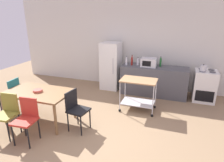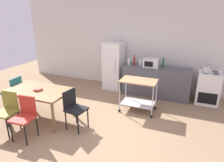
{
  "view_description": "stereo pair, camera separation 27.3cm",
  "coord_description": "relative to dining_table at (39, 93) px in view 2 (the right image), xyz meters",
  "views": [
    {
      "loc": [
        1.57,
        -3.31,
        2.46
      ],
      "look_at": [
        0.01,
        1.2,
        0.8
      ],
      "focal_mm": 31.72,
      "sensor_mm": 36.0,
      "label": 1
    },
    {
      "loc": [
        1.83,
        -3.21,
        2.46
      ],
      "look_at": [
        0.01,
        1.2,
        0.8
      ],
      "focal_mm": 31.72,
      "sensor_mm": 36.0,
      "label": 2
    }
  ],
  "objects": [
    {
      "name": "dining_table",
      "position": [
        0.0,
        0.0,
        0.0
      ],
      "size": [
        1.5,
        0.9,
        0.75
      ],
      "color": "brown",
      "rests_on": "ground_plane"
    },
    {
      "name": "kitchen_cart",
      "position": [
        2.07,
        1.29,
        -0.1
      ],
      "size": [
        0.91,
        0.57,
        0.85
      ],
      "color": "#A37A51",
      "rests_on": "ground_plane"
    },
    {
      "name": "stove_oven",
      "position": [
        3.75,
        2.52,
        -0.22
      ],
      "size": [
        0.6,
        0.61,
        0.92
      ],
      "color": "white",
      "rests_on": "ground_plane"
    },
    {
      "name": "bottle_soda",
      "position": [
        1.77,
        2.51,
        0.33
      ],
      "size": [
        0.07,
        0.07,
        0.25
      ],
      "color": "silver",
      "rests_on": "kitchen_counter"
    },
    {
      "name": "chair_olive",
      "position": [
        -0.25,
        -0.68,
        -0.15
      ],
      "size": [
        0.43,
        0.43,
        0.89
      ],
      "rotation": [
        0.0,
        0.0,
        0.09
      ],
      "color": "olive",
      "rests_on": "ground_plane"
    },
    {
      "name": "kitchen_counter",
      "position": [
        2.3,
        2.5,
        -0.22
      ],
      "size": [
        2.0,
        0.64,
        0.9
      ],
      "primitive_type": "cube",
      "color": "#4C4C51",
      "rests_on": "ground_plane"
    },
    {
      "name": "microwave",
      "position": [
        2.12,
        2.46,
        0.36
      ],
      "size": [
        0.46,
        0.35,
        0.26
      ],
      "color": "silver",
      "rests_on": "kitchen_counter"
    },
    {
      "name": "chair_teal",
      "position": [
        -0.97,
        0.14,
        -0.15
      ],
      "size": [
        0.43,
        0.43,
        0.89
      ],
      "rotation": [
        0.0,
        0.0,
        -1.49
      ],
      "color": "#1E666B",
      "rests_on": "ground_plane"
    },
    {
      "name": "ground_plane",
      "position": [
        1.4,
        -0.1,
        -0.67
      ],
      "size": [
        12.0,
        12.0,
        0.0
      ],
      "primitive_type": "plane",
      "color": "#8C7051"
    },
    {
      "name": "refrigerator",
      "position": [
        0.85,
        2.6,
        0.1
      ],
      "size": [
        0.6,
        0.63,
        1.55
      ],
      "color": "white",
      "rests_on": "ground_plane"
    },
    {
      "name": "bottle_sesame_oil",
      "position": [
        2.45,
        2.59,
        0.36
      ],
      "size": [
        0.06,
        0.06,
        0.3
      ],
      "color": "#1E6628",
      "rests_on": "kitchen_counter"
    },
    {
      "name": "chair_red",
      "position": [
        0.28,
        -0.73,
        -0.15
      ],
      "size": [
        0.43,
        0.43,
        0.89
      ],
      "rotation": [
        0.0,
        0.0,
        0.08
      ],
      "color": "#B72D23",
      "rests_on": "ground_plane"
    },
    {
      "name": "bottle_sparkling_water",
      "position": [
        1.6,
        2.46,
        0.36
      ],
      "size": [
        0.06,
        0.06,
        0.32
      ],
      "color": "maroon",
      "rests_on": "kitchen_counter"
    },
    {
      "name": "kettle",
      "position": [
        3.63,
        2.42,
        0.33
      ],
      "size": [
        0.24,
        0.17,
        0.19
      ],
      "color": "silver",
      "rests_on": "stove_oven"
    },
    {
      "name": "back_wall",
      "position": [
        1.4,
        3.1,
        0.78
      ],
      "size": [
        8.4,
        0.12,
        2.9
      ],
      "primitive_type": "cube",
      "color": "silver",
      "rests_on": "ground_plane"
    },
    {
      "name": "fruit_bowl",
      "position": [
        0.02,
        -0.02,
        0.11
      ],
      "size": [
        0.21,
        0.21,
        0.05
      ],
      "primitive_type": "cylinder",
      "color": "#B24C3F",
      "rests_on": "dining_table"
    },
    {
      "name": "chair_black",
      "position": [
        0.99,
        -0.05,
        -0.15
      ],
      "size": [
        0.45,
        0.45,
        0.89
      ],
      "rotation": [
        0.0,
        0.0,
        1.43
      ],
      "color": "black",
      "rests_on": "ground_plane"
    },
    {
      "name": "bottle_wine",
      "position": [
        1.43,
        2.41,
        0.35
      ],
      "size": [
        0.06,
        0.06,
        0.28
      ],
      "color": "silver",
      "rests_on": "kitchen_counter"
    }
  ]
}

